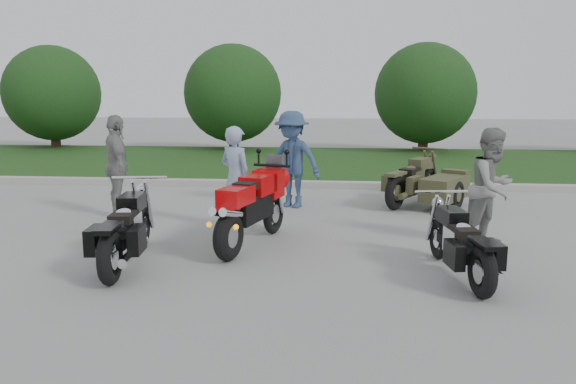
# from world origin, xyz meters

# --- Properties ---
(ground) EXTENTS (80.00, 80.00, 0.00)m
(ground) POSITION_xyz_m (0.00, 0.00, 0.00)
(ground) COLOR #979792
(ground) RESTS_ON ground
(curb) EXTENTS (60.00, 0.30, 0.15)m
(curb) POSITION_xyz_m (0.00, 6.00, 0.07)
(curb) COLOR #A3A099
(curb) RESTS_ON ground
(grass_strip) EXTENTS (60.00, 8.00, 0.14)m
(grass_strip) POSITION_xyz_m (0.00, 10.15, 0.07)
(grass_strip) COLOR #2A501B
(grass_strip) RESTS_ON ground
(tree_far_left) EXTENTS (3.60, 3.60, 4.00)m
(tree_far_left) POSITION_xyz_m (-10.00, 13.50, 2.19)
(tree_far_left) COLOR #3F2B1C
(tree_far_left) RESTS_ON ground
(tree_mid_left) EXTENTS (3.60, 3.60, 4.00)m
(tree_mid_left) POSITION_xyz_m (-3.00, 13.50, 2.19)
(tree_mid_left) COLOR #3F2B1C
(tree_mid_left) RESTS_ON ground
(tree_mid_right) EXTENTS (3.60, 3.60, 4.00)m
(tree_mid_right) POSITION_xyz_m (4.00, 13.50, 2.19)
(tree_mid_right) COLOR #3F2B1C
(tree_mid_right) RESTS_ON ground
(sportbike_red) EXTENTS (0.84, 2.24, 1.08)m
(sportbike_red) POSITION_xyz_m (-0.30, 0.72, 0.64)
(sportbike_red) COLOR black
(sportbike_red) RESTS_ON ground
(cruiser_left) EXTENTS (0.54, 2.32, 0.89)m
(cruiser_left) POSITION_xyz_m (-1.80, -0.36, 0.46)
(cruiser_left) COLOR black
(cruiser_left) RESTS_ON ground
(cruiser_right) EXTENTS (0.55, 2.09, 0.81)m
(cruiser_right) POSITION_xyz_m (2.51, -0.47, 0.41)
(cruiser_right) COLOR black
(cruiser_right) RESTS_ON ground
(cruiser_sidecar) EXTENTS (1.82, 2.20, 0.91)m
(cruiser_sidecar) POSITION_xyz_m (2.82, 3.99, 0.42)
(cruiser_sidecar) COLOR black
(cruiser_sidecar) RESTS_ON ground
(person_stripe) EXTENTS (0.76, 0.69, 1.73)m
(person_stripe) POSITION_xyz_m (-0.73, 1.80, 0.87)
(person_stripe) COLOR #8EA3C2
(person_stripe) RESTS_ON ground
(person_grey) EXTENTS (1.09, 1.07, 1.77)m
(person_grey) POSITION_xyz_m (3.26, 1.16, 0.88)
(person_grey) COLOR gray
(person_grey) RESTS_ON ground
(person_denim) EXTENTS (1.41, 1.12, 1.91)m
(person_denim) POSITION_xyz_m (0.05, 3.68, 0.96)
(person_denim) COLOR #32476B
(person_denim) RESTS_ON ground
(person_back) EXTENTS (0.97, 1.18, 1.88)m
(person_back) POSITION_xyz_m (-3.07, 2.53, 0.94)
(person_back) COLOR gray
(person_back) RESTS_ON ground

